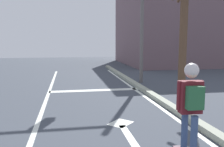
{
  "coord_description": "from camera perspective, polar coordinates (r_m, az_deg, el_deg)",
  "views": [
    {
      "loc": [
        0.09,
        -0.2,
        1.96
      ],
      "look_at": [
        1.29,
        6.47,
        1.06
      ],
      "focal_mm": 39.15,
      "sensor_mm": 36.0,
      "label": 1
    }
  ],
  "objects": [
    {
      "name": "lane_line_center",
      "position": [
        6.55,
        -16.65,
        -10.17
      ],
      "size": [
        0.12,
        20.0,
        0.01
      ],
      "primitive_type": "cube",
      "color": "silver",
      "rests_on": "ground"
    },
    {
      "name": "lane_line_curbside",
      "position": [
        7.03,
        12.67,
        -8.8
      ],
      "size": [
        0.12,
        20.0,
        0.01
      ],
      "primitive_type": "cube",
      "color": "silver",
      "rests_on": "ground"
    },
    {
      "name": "stop_bar",
      "position": [
        9.84,
        -4.04,
        -3.93
      ],
      "size": [
        3.57,
        0.4,
        0.01
      ],
      "primitive_type": "cube",
      "color": "silver",
      "rests_on": "ground"
    },
    {
      "name": "lane_arrow_stem",
      "position": [
        5.22,
        4.07,
        -14.49
      ],
      "size": [
        0.16,
        1.4,
        0.01
      ],
      "primitive_type": "cube",
      "color": "silver",
      "rests_on": "ground"
    },
    {
      "name": "lane_arrow_head",
      "position": [
        6.0,
        2.02,
        -11.51
      ],
      "size": [
        0.71,
        0.71,
        0.01
      ],
      "primitive_type": "cube",
      "rotation": [
        0.0,
        0.0,
        0.79
      ],
      "color": "silver",
      "rests_on": "ground"
    },
    {
      "name": "curb_strip",
      "position": [
        7.11,
        14.56,
        -8.11
      ],
      "size": [
        0.24,
        24.0,
        0.14
      ],
      "primitive_type": "cube",
      "color": "#9AA18D",
      "rests_on": "ground"
    },
    {
      "name": "skater",
      "position": [
        4.07,
        17.96,
        -5.85
      ],
      "size": [
        0.43,
        0.59,
        1.54
      ],
      "color": "#364B75",
      "rests_on": "skateboard"
    },
    {
      "name": "traffic_signal_mast",
      "position": [
        11.4,
        -0.16,
        16.33
      ],
      "size": [
        5.32,
        0.34,
        5.17
      ],
      "color": "#5D5957",
      "rests_on": "ground"
    },
    {
      "name": "roadside_tree",
      "position": [
        9.23,
        16.24,
        7.24
      ],
      "size": [
        1.16,
        1.16,
        4.32
      ],
      "color": "brown",
      "rests_on": "ground"
    },
    {
      "name": "building_block",
      "position": [
        23.32,
        20.46,
        9.74
      ],
      "size": [
        13.96,
        9.01,
        6.07
      ],
      "primitive_type": "cube",
      "color": "#6D545C",
      "rests_on": "ground"
    }
  ]
}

